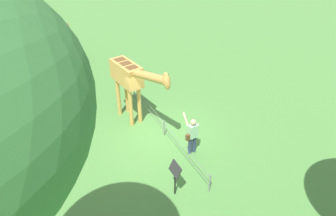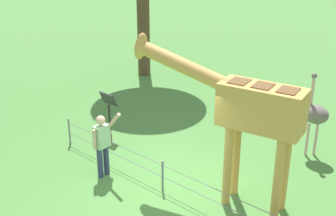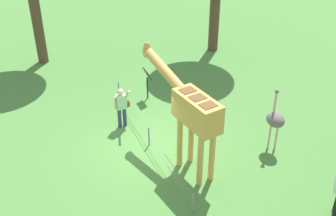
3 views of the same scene
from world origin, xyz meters
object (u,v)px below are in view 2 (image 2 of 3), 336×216
(ostrich, at_px, (315,114))
(giraffe, at_px, (244,108))
(visitor, at_px, (103,142))
(info_sign, at_px, (109,105))

(ostrich, bearing_deg, giraffe, 85.21)
(giraffe, relative_size, visitor, 2.32)
(giraffe, xyz_separation_m, ostrich, (-0.26, -3.05, -1.04))
(info_sign, bearing_deg, visitor, 134.92)
(visitor, height_order, ostrich, ostrich)
(giraffe, relative_size, ostrich, 1.77)
(visitor, relative_size, ostrich, 0.77)
(visitor, bearing_deg, ostrich, -127.39)
(giraffe, distance_m, info_sign, 4.79)
(visitor, relative_size, info_sign, 1.30)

